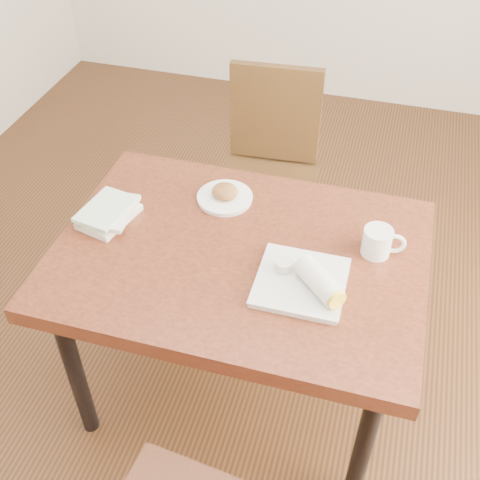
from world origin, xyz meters
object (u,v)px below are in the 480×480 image
(table, at_px, (240,269))
(plate_scone, at_px, (225,195))
(coffee_mug, at_px, (378,241))
(plate_burrito, at_px, (306,282))
(chair_far, at_px, (270,162))
(book_stack, at_px, (109,213))

(table, height_order, plate_scone, plate_scone)
(coffee_mug, height_order, plate_burrito, coffee_mug)
(chair_far, height_order, plate_scone, chair_far)
(chair_far, xyz_separation_m, book_stack, (-0.38, -0.77, 0.23))
(table, xyz_separation_m, plate_scone, (-0.13, 0.24, 0.10))
(chair_far, distance_m, plate_scone, 0.60)
(chair_far, height_order, coffee_mug, chair_far)
(coffee_mug, height_order, book_stack, coffee_mug)
(chair_far, xyz_separation_m, coffee_mug, (0.52, -0.69, 0.25))
(plate_burrito, xyz_separation_m, book_stack, (-0.71, 0.14, -0.00))
(chair_far, distance_m, coffee_mug, 0.90)
(plate_scone, height_order, book_stack, plate_scone)
(plate_scone, xyz_separation_m, coffee_mug, (0.55, -0.13, 0.03))
(table, xyz_separation_m, coffee_mug, (0.43, 0.12, 0.13))
(chair_far, height_order, book_stack, chair_far)
(plate_scone, distance_m, plate_burrito, 0.50)
(chair_far, bearing_deg, coffee_mug, -52.99)
(coffee_mug, xyz_separation_m, plate_burrito, (-0.19, -0.22, -0.02))
(chair_far, bearing_deg, book_stack, -116.45)
(book_stack, bearing_deg, chair_far, 63.55)
(table, distance_m, plate_scone, 0.29)
(plate_scone, xyz_separation_m, book_stack, (-0.35, -0.21, 0.01))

